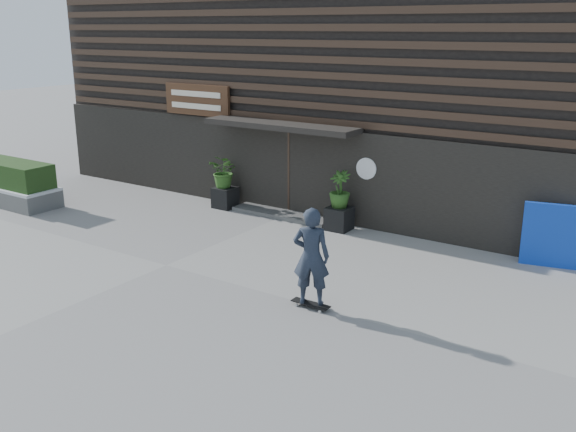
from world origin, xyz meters
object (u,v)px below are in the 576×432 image
Objects in this scene: planter_pot_left at (225,197)px; raised_bed at (10,194)px; planter_pot_right at (339,219)px; blue_tarp at (559,236)px; skateboarder at (311,257)px.

raised_bed is (-5.71, -3.18, -0.05)m from planter_pot_left.
planter_pot_left and planter_pot_right have the same top height.
skateboarder is (-3.34, -4.80, 0.31)m from blue_tarp.
planter_pot_left is at bearing 141.87° from skateboarder.
raised_bed is at bearing -150.90° from planter_pot_left.
planter_pot_left is at bearing 169.29° from blue_tarp.
raised_bed is 11.55m from skateboarder.
blue_tarp is (14.79, 3.48, 0.46)m from raised_bed.
raised_bed is at bearing 173.42° from skateboarder.
planter_pot_right is 4.95m from skateboarder.
skateboarder is (1.94, -4.50, 0.72)m from planter_pot_right.
skateboarder reaches higher than planter_pot_left.
skateboarder reaches higher than blue_tarp.
planter_pot_left is 1.00× the size of planter_pot_right.
skateboarder is at bearing -6.58° from raised_bed.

